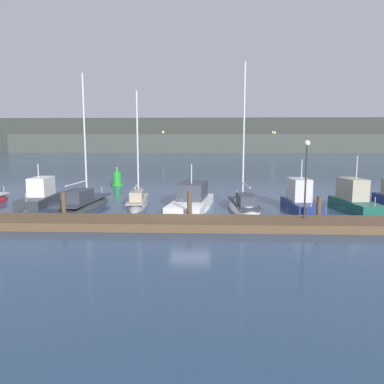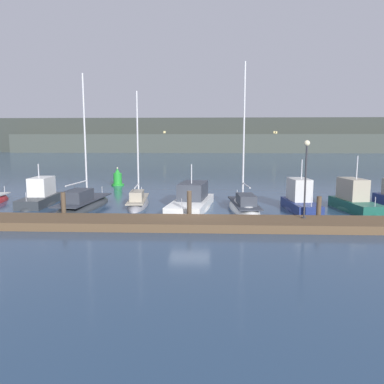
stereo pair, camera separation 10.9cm
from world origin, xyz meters
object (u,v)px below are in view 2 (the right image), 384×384
Objects in this scene: sailboat_berth_4 at (138,203)px; dock_lamppost at (306,167)px; motorboat_berth_5 at (191,204)px; motorboat_berth_8 at (355,205)px; sailboat_berth_3 at (83,206)px; motorboat_berth_7 at (300,204)px; channel_buoy at (118,179)px; sailboat_berth_6 at (244,208)px; motorboat_berth_2 at (40,200)px.

dock_lamppost is at bearing -30.74° from sailboat_berth_4.
motorboat_berth_5 is 11.17m from motorboat_berth_8.
sailboat_berth_3 is 7.68m from motorboat_berth_5.
motorboat_berth_5 is at bearing 177.01° from motorboat_berth_7.
motorboat_berth_8 is (11.16, -0.38, 0.07)m from motorboat_berth_5.
sailboat_berth_4 is at bearing 174.39° from motorboat_berth_8.
motorboat_berth_8 is (15.16, -1.49, 0.23)m from sailboat_berth_4.
dock_lamppost is (-0.95, -4.77, 2.89)m from motorboat_berth_7.
sailboat_berth_6 is at bearing -47.75° from channel_buoy.
sailboat_berth_3 is 15.15m from motorboat_berth_7.
sailboat_berth_3 reaches higher than motorboat_berth_7.
sailboat_berth_3 reaches higher than sailboat_berth_4.
sailboat_berth_6 reaches higher than motorboat_berth_5.
motorboat_berth_8 is (18.83, -0.24, 0.20)m from sailboat_berth_3.
sailboat_berth_3 reaches higher than motorboat_berth_2.
sailboat_berth_6 reaches higher than motorboat_berth_8.
motorboat_berth_2 is at bearing 175.76° from motorboat_berth_7.
motorboat_berth_7 is at bearing -0.92° from sailboat_berth_3.
motorboat_berth_2 is 12.29m from channel_buoy.
motorboat_berth_5 is 1.53× the size of motorboat_berth_7.
dock_lamppost is (6.53, -5.16, 3.03)m from motorboat_berth_5.
motorboat_berth_2 is 0.71× the size of motorboat_berth_5.
motorboat_berth_5 reaches higher than channel_buoy.
sailboat_berth_3 is 18.83m from motorboat_berth_8.
sailboat_berth_3 is 1.12× the size of sailboat_berth_4.
channel_buoy is at bearing 76.23° from motorboat_berth_2.
channel_buoy is at bearing 110.33° from sailboat_berth_4.
sailboat_berth_4 is 12.66m from dock_lamppost.
motorboat_berth_7 is (3.82, -0.08, 0.29)m from sailboat_berth_6.
sailboat_berth_3 reaches higher than dock_lamppost.
motorboat_berth_7 is at bearing 78.78° from dock_lamppost.
sailboat_berth_3 is 2.31× the size of dock_lamppost.
sailboat_berth_6 is (11.33, -0.17, -0.02)m from sailboat_berth_3.
dock_lamppost is (14.20, -5.01, 3.16)m from sailboat_berth_3.
motorboat_berth_5 is (11.31, -1.00, -0.10)m from motorboat_berth_2.
motorboat_berth_2 is 0.51× the size of sailboat_berth_6.
dock_lamppost reaches higher than motorboat_berth_2.
motorboat_berth_8 is at bearing -0.72° from sailboat_berth_3.
motorboat_berth_7 is at bearing -4.24° from motorboat_berth_2.
motorboat_berth_5 is 1.79× the size of dock_lamppost.
motorboat_berth_7 is 5.66m from dock_lamppost.
motorboat_berth_2 is 3.82m from sailboat_berth_3.
dock_lamppost is (14.91, -18.09, 2.61)m from channel_buoy.
motorboat_berth_7 reaches higher than motorboat_berth_2.
sailboat_berth_3 reaches higher than motorboat_berth_5.
sailboat_berth_4 is at bearing 172.57° from motorboat_berth_7.
dock_lamppost is (-4.63, -4.78, 2.96)m from motorboat_berth_8.
sailboat_berth_6 is 17.91m from channel_buoy.
sailboat_berth_6 is 5.57× the size of channel_buoy.
motorboat_berth_2 is 1.08× the size of motorboat_berth_7.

